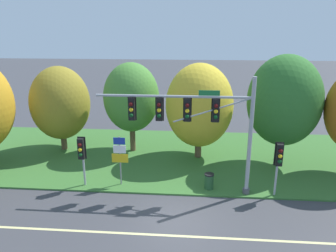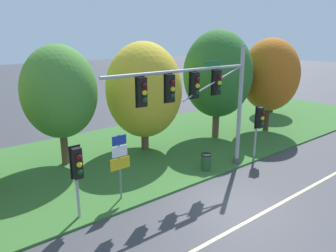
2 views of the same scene
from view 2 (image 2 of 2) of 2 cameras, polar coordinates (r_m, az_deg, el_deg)
ground_plane at (r=14.87m, az=11.02°, el=-13.51°), size 160.00×160.00×0.00m
lane_stripe at (r=14.25m, az=14.83°, el=-15.15°), size 36.00×0.16×0.01m
grass_verge at (r=20.58m, az=-6.76°, el=-4.71°), size 48.00×11.50×0.10m
traffic_signal_mast at (r=15.94m, az=6.05°, el=5.66°), size 8.50×0.49×6.60m
pedestrian_signal_near_kerb at (r=19.57m, az=15.58°, el=0.89°), size 0.46×0.55×3.14m
pedestrian_signal_further_along at (r=13.05m, az=-15.52°, el=-6.94°), size 0.46×0.55×3.04m
route_sign_post at (r=14.38m, az=-8.38°, el=-5.67°), size 0.96×0.08×2.99m
tree_behind_signpost at (r=18.58m, az=-18.37°, el=5.61°), size 4.04×4.04×6.62m
tree_mid_verge at (r=20.14m, az=-4.20°, el=6.23°), size 4.67×4.67×6.72m
tree_tall_centre at (r=22.82m, az=8.65°, el=8.90°), size 4.72×4.72×7.42m
tree_right_far at (r=25.46m, az=17.34°, el=8.48°), size 4.24×4.24×6.86m
tree_furthest_back at (r=31.85m, az=18.00°, el=8.44°), size 3.58×3.58×5.73m
trash_bin at (r=17.82m, az=6.64°, el=-6.21°), size 0.56×0.56×0.93m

